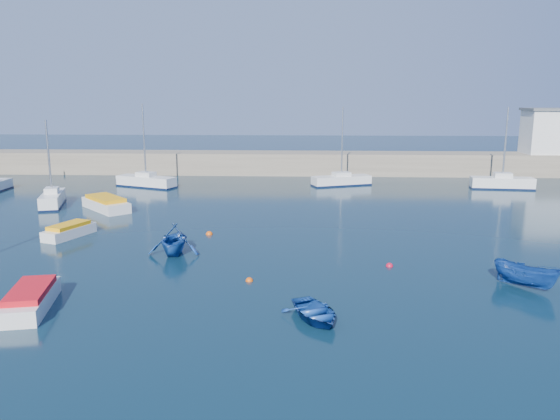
{
  "coord_description": "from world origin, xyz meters",
  "views": [
    {
      "loc": [
        -1.01,
        -19.73,
        9.42
      ],
      "look_at": [
        -2.64,
        17.13,
        1.6
      ],
      "focal_mm": 35.0,
      "sensor_mm": 36.0,
      "label": 1
    }
  ],
  "objects_px": {
    "motorboat_0": "(31,299)",
    "motorboat_2": "(106,204)",
    "sailboat_5": "(146,181)",
    "sailboat_6": "(341,180)",
    "sailboat_7": "(502,182)",
    "dinghy_right": "(526,275)",
    "dinghy_center": "(315,312)",
    "sailboat_3": "(52,199)",
    "motorboat_1": "(69,231)",
    "dinghy_left": "(174,239)"
  },
  "relations": [
    {
      "from": "motorboat_0",
      "to": "motorboat_2",
      "type": "bearing_deg",
      "value": 89.43
    },
    {
      "from": "motorboat_1",
      "to": "dinghy_left",
      "type": "relative_size",
      "value": 1.14
    },
    {
      "from": "motorboat_1",
      "to": "sailboat_6",
      "type": "bearing_deg",
      "value": 69.48
    },
    {
      "from": "sailboat_3",
      "to": "motorboat_1",
      "type": "height_order",
      "value": "sailboat_3"
    },
    {
      "from": "sailboat_3",
      "to": "sailboat_6",
      "type": "height_order",
      "value": "sailboat_6"
    },
    {
      "from": "sailboat_3",
      "to": "motorboat_2",
      "type": "bearing_deg",
      "value": -32.64
    },
    {
      "from": "dinghy_left",
      "to": "dinghy_right",
      "type": "height_order",
      "value": "dinghy_left"
    },
    {
      "from": "sailboat_3",
      "to": "sailboat_7",
      "type": "bearing_deg",
      "value": -2.65
    },
    {
      "from": "sailboat_7",
      "to": "motorboat_2",
      "type": "relative_size",
      "value": 1.53
    },
    {
      "from": "motorboat_0",
      "to": "dinghy_center",
      "type": "distance_m",
      "value": 12.71
    },
    {
      "from": "sailboat_3",
      "to": "motorboat_2",
      "type": "relative_size",
      "value": 1.37
    },
    {
      "from": "dinghy_center",
      "to": "dinghy_left",
      "type": "bearing_deg",
      "value": 107.18
    },
    {
      "from": "sailboat_6",
      "to": "dinghy_right",
      "type": "relative_size",
      "value": 2.48
    },
    {
      "from": "dinghy_center",
      "to": "sailboat_7",
      "type": "bearing_deg",
      "value": 35.82
    },
    {
      "from": "motorboat_0",
      "to": "motorboat_2",
      "type": "height_order",
      "value": "motorboat_2"
    },
    {
      "from": "motorboat_0",
      "to": "dinghy_center",
      "type": "bearing_deg",
      "value": -14.91
    },
    {
      "from": "sailboat_5",
      "to": "motorboat_1",
      "type": "distance_m",
      "value": 20.47
    },
    {
      "from": "dinghy_center",
      "to": "dinghy_right",
      "type": "xyz_separation_m",
      "value": [
        10.52,
        4.41,
        0.31
      ]
    },
    {
      "from": "sailboat_6",
      "to": "motorboat_0",
      "type": "distance_m",
      "value": 38.38
    },
    {
      "from": "sailboat_7",
      "to": "dinghy_left",
      "type": "distance_m",
      "value": 37.32
    },
    {
      "from": "motorboat_0",
      "to": "dinghy_center",
      "type": "relative_size",
      "value": 1.49
    },
    {
      "from": "sailboat_7",
      "to": "motorboat_0",
      "type": "bearing_deg",
      "value": 141.57
    },
    {
      "from": "motorboat_2",
      "to": "dinghy_center",
      "type": "height_order",
      "value": "motorboat_2"
    },
    {
      "from": "sailboat_6",
      "to": "sailboat_5",
      "type": "bearing_deg",
      "value": 74.56
    },
    {
      "from": "sailboat_7",
      "to": "motorboat_2",
      "type": "bearing_deg",
      "value": 113.92
    },
    {
      "from": "dinghy_right",
      "to": "sailboat_7",
      "type": "bearing_deg",
      "value": 28.11
    },
    {
      "from": "sailboat_7",
      "to": "dinghy_right",
      "type": "distance_m",
      "value": 31.08
    },
    {
      "from": "motorboat_1",
      "to": "motorboat_2",
      "type": "xyz_separation_m",
      "value": [
        -0.67,
        8.82,
        0.1
      ]
    },
    {
      "from": "sailboat_7",
      "to": "dinghy_right",
      "type": "bearing_deg",
      "value": 168.46
    },
    {
      "from": "sailboat_5",
      "to": "sailboat_7",
      "type": "height_order",
      "value": "sailboat_5"
    },
    {
      "from": "sailboat_3",
      "to": "dinghy_right",
      "type": "distance_m",
      "value": 37.87
    },
    {
      "from": "motorboat_1",
      "to": "dinghy_left",
      "type": "bearing_deg",
      "value": -3.99
    },
    {
      "from": "sailboat_3",
      "to": "motorboat_0",
      "type": "distance_m",
      "value": 24.71
    },
    {
      "from": "motorboat_2",
      "to": "dinghy_center",
      "type": "distance_m",
      "value": 27.79
    },
    {
      "from": "sailboat_5",
      "to": "motorboat_1",
      "type": "xyz_separation_m",
      "value": [
        0.61,
        -20.46,
        -0.18
      ]
    },
    {
      "from": "motorboat_0",
      "to": "sailboat_7",
      "type": "bearing_deg",
      "value": 33.92
    },
    {
      "from": "sailboat_5",
      "to": "sailboat_6",
      "type": "bearing_deg",
      "value": -62.81
    },
    {
      "from": "sailboat_7",
      "to": "motorboat_1",
      "type": "xyz_separation_m",
      "value": [
        -36.04,
        -20.93,
        -0.22
      ]
    },
    {
      "from": "sailboat_7",
      "to": "dinghy_right",
      "type": "height_order",
      "value": "sailboat_7"
    },
    {
      "from": "sailboat_5",
      "to": "dinghy_center",
      "type": "distance_m",
      "value": 37.66
    },
    {
      "from": "sailboat_3",
      "to": "motorboat_1",
      "type": "distance_m",
      "value": 11.85
    },
    {
      "from": "sailboat_5",
      "to": "motorboat_0",
      "type": "height_order",
      "value": "sailboat_5"
    },
    {
      "from": "sailboat_5",
      "to": "motorboat_1",
      "type": "bearing_deg",
      "value": -156.24
    },
    {
      "from": "dinghy_center",
      "to": "sailboat_5",
      "type": "bearing_deg",
      "value": 92.6
    },
    {
      "from": "sailboat_6",
      "to": "dinghy_right",
      "type": "bearing_deg",
      "value": 172.25
    },
    {
      "from": "sailboat_5",
      "to": "dinghy_right",
      "type": "relative_size",
      "value": 2.59
    },
    {
      "from": "sailboat_6",
      "to": "dinghy_center",
      "type": "distance_m",
      "value": 35.63
    },
    {
      "from": "motorboat_1",
      "to": "dinghy_left",
      "type": "xyz_separation_m",
      "value": [
        8.07,
        -3.77,
        0.49
      ]
    },
    {
      "from": "sailboat_6",
      "to": "motorboat_2",
      "type": "bearing_deg",
      "value": 102.81
    },
    {
      "from": "dinghy_right",
      "to": "motorboat_1",
      "type": "bearing_deg",
      "value": 117.26
    }
  ]
}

